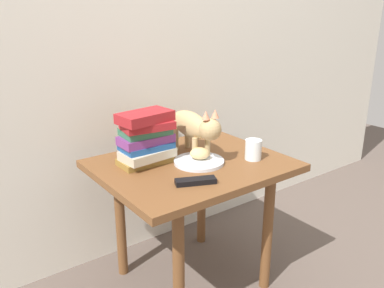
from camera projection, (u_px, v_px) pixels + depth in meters
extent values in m
plane|color=brown|center=(192.00, 279.00, 1.88)|extent=(6.00, 6.00, 0.00)
cube|color=silver|center=(136.00, 26.00, 1.85)|extent=(4.00, 0.04, 2.20)
cube|color=brown|center=(192.00, 166.00, 1.70)|extent=(0.76, 0.61, 0.03)
cylinder|color=brown|center=(179.00, 272.00, 1.49)|extent=(0.04, 0.04, 0.54)
cylinder|color=brown|center=(267.00, 232.00, 1.75)|extent=(0.04, 0.04, 0.54)
cylinder|color=brown|center=(120.00, 221.00, 1.84)|extent=(0.04, 0.04, 0.54)
cylinder|color=brown|center=(201.00, 194.00, 2.10)|extent=(0.04, 0.04, 0.54)
cylinder|color=silver|center=(199.00, 162.00, 1.69)|extent=(0.21, 0.21, 0.01)
ellipsoid|color=#E0BC7A|center=(200.00, 153.00, 1.69)|extent=(0.10, 0.10, 0.05)
cylinder|color=tan|center=(207.00, 147.00, 1.73)|extent=(0.02, 0.02, 0.10)
cylinder|color=tan|center=(195.00, 149.00, 1.70)|extent=(0.02, 0.02, 0.10)
cylinder|color=tan|center=(187.00, 137.00, 1.86)|extent=(0.02, 0.02, 0.10)
cylinder|color=tan|center=(176.00, 139.00, 1.83)|extent=(0.02, 0.02, 0.10)
ellipsoid|color=tan|center=(190.00, 124.00, 1.76)|extent=(0.11, 0.27, 0.11)
sphere|color=tan|center=(210.00, 130.00, 1.63)|extent=(0.09, 0.09, 0.09)
cone|color=#DD8460|center=(215.00, 114.00, 1.62)|extent=(0.03, 0.03, 0.03)
cone|color=#DD8460|center=(206.00, 115.00, 1.60)|extent=(0.03, 0.03, 0.03)
cylinder|color=tan|center=(168.00, 112.00, 1.92)|extent=(0.03, 0.16, 0.02)
cube|color=olive|center=(145.00, 160.00, 1.68)|extent=(0.21, 0.12, 0.03)
cube|color=#BCB299|center=(147.00, 154.00, 1.67)|extent=(0.22, 0.14, 0.04)
cube|color=#1E4C8C|center=(146.00, 146.00, 1.67)|extent=(0.21, 0.12, 0.02)
cube|color=#72337A|center=(146.00, 139.00, 1.65)|extent=(0.22, 0.11, 0.03)
cube|color=#336B4C|center=(146.00, 131.00, 1.65)|extent=(0.20, 0.13, 0.03)
cube|color=maroon|center=(147.00, 125.00, 1.63)|extent=(0.21, 0.14, 0.03)
cube|color=maroon|center=(145.00, 117.00, 1.61)|extent=(0.22, 0.14, 0.04)
cylinder|color=silver|center=(253.00, 150.00, 1.72)|extent=(0.07, 0.07, 0.08)
cylinder|color=silver|center=(253.00, 154.00, 1.73)|extent=(0.06, 0.06, 0.04)
cube|color=black|center=(196.00, 181.00, 1.49)|extent=(0.16, 0.10, 0.02)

